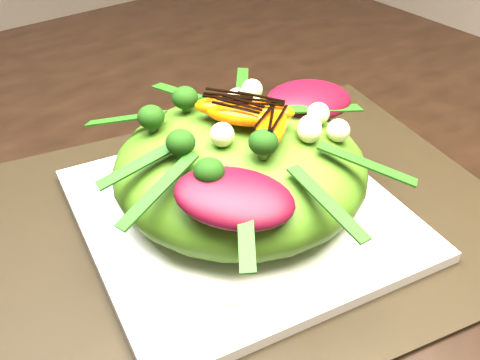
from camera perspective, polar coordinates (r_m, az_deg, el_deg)
placemat at (r=0.52m, az=0.00°, el=-3.96°), size 0.55×0.46×0.00m
plate_base at (r=0.51m, az=0.00°, el=-3.35°), size 0.31×0.31×0.01m
salad_bowl at (r=0.50m, az=0.00°, el=-2.15°), size 0.28×0.28×0.02m
lettuce_mound at (r=0.48m, az=0.00°, el=1.27°), size 0.29×0.29×0.08m
radicchio_leaf at (r=0.52m, az=7.08°, el=8.10°), size 0.09×0.07×0.02m
orange_segment at (r=0.45m, az=-2.04°, el=5.83°), size 0.06×0.04×0.02m
broccoli_floret at (r=0.46m, az=-10.25°, el=4.82°), size 0.04×0.04×0.03m
macadamia_nut at (r=0.45m, az=4.90°, el=5.52°), size 0.03×0.03×0.02m
balsamic_drizzle at (r=0.45m, az=-2.07°, el=6.75°), size 0.05×0.01×0.00m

